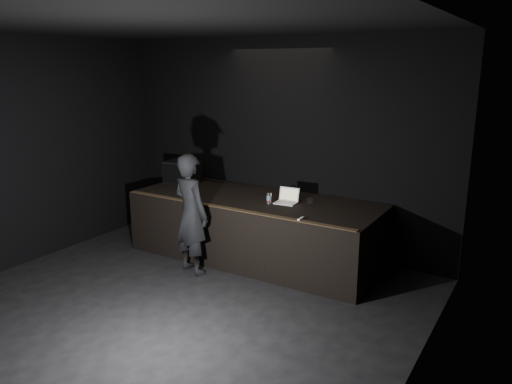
{
  "coord_description": "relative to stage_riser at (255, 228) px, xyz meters",
  "views": [
    {
      "loc": [
        3.97,
        -3.78,
        3.06
      ],
      "look_at": [
        0.27,
        2.3,
        1.23
      ],
      "focal_mm": 35.0,
      "sensor_mm": 36.0,
      "label": 1
    }
  ],
  "objects": [
    {
      "name": "room_walls",
      "position": [
        0.0,
        -2.73,
        1.52
      ],
      "size": [
        6.1,
        7.1,
        3.52
      ],
      "color": "black",
      "rests_on": "ground"
    },
    {
      "name": "ground",
      "position": [
        0.0,
        -2.73,
        -0.5
      ],
      "size": [
        7.0,
        7.0,
        0.0
      ],
      "primitive_type": "plane",
      "color": "black",
      "rests_on": "ground"
    },
    {
      "name": "beer_can",
      "position": [
        0.35,
        -0.18,
        0.59
      ],
      "size": [
        0.07,
        0.07,
        0.17
      ],
      "color": "silver",
      "rests_on": "stage_riser"
    },
    {
      "name": "riser_lip",
      "position": [
        0.0,
        -0.71,
        0.51
      ],
      "size": [
        3.92,
        0.1,
        0.01
      ],
      "primitive_type": "cube",
      "color": "brown",
      "rests_on": "stage_riser"
    },
    {
      "name": "laptop",
      "position": [
        0.56,
        0.03,
        0.56
      ],
      "size": [
        0.34,
        0.31,
        0.22
      ],
      "rotation": [
        0.0,
        0.0,
        0.08
      ],
      "color": "white",
      "rests_on": "stage_riser"
    },
    {
      "name": "wii_remote",
      "position": [
        1.13,
        -0.65,
        0.51
      ],
      "size": [
        0.04,
        0.15,
        0.03
      ],
      "primitive_type": "cube",
      "rotation": [
        0.0,
        0.0,
        0.02
      ],
      "color": "white",
      "rests_on": "stage_riser"
    },
    {
      "name": "plastic_cup",
      "position": [
        0.91,
        0.09,
        0.55
      ],
      "size": [
        0.08,
        0.08,
        0.1
      ],
      "primitive_type": "cylinder",
      "color": "white",
      "rests_on": "stage_riser"
    },
    {
      "name": "cable",
      "position": [
        -1.02,
        0.58,
        0.51
      ],
      "size": [
        0.99,
        0.07,
        0.02
      ],
      "primitive_type": "cylinder",
      "rotation": [
        0.0,
        1.57,
        -0.05
      ],
      "color": "black",
      "rests_on": "stage_riser"
    },
    {
      "name": "stage_riser",
      "position": [
        0.0,
        0.0,
        0.0
      ],
      "size": [
        4.0,
        1.5,
        1.0
      ],
      "primitive_type": "cube",
      "color": "black",
      "rests_on": "ground"
    },
    {
      "name": "person",
      "position": [
        -0.52,
        -0.97,
        0.41
      ],
      "size": [
        0.75,
        0.59,
        1.81
      ],
      "primitive_type": "imported",
      "rotation": [
        0.0,
        0.0,
        2.88
      ],
      "color": "black",
      "rests_on": "ground"
    },
    {
      "name": "stage_monitor",
      "position": [
        -1.67,
        0.24,
        0.69
      ],
      "size": [
        0.65,
        0.53,
        0.39
      ],
      "rotation": [
        0.0,
        0.0,
        0.19
      ],
      "color": "black",
      "rests_on": "stage_riser"
    }
  ]
}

